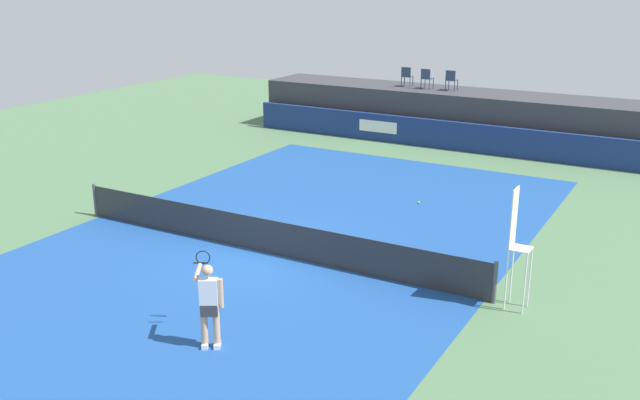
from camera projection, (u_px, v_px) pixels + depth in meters
ground_plane at (320, 220)px, 21.54m from camera, size 48.00×48.00×0.00m
court_inner at (265, 252)px, 19.05m from camera, size 12.00×22.00×0.00m
sponsor_wall at (442, 135)px, 30.07m from camera, size 18.00×0.22×1.20m
spectator_platform at (457, 116)px, 31.40m from camera, size 18.00×2.80×2.20m
spectator_chair_far_left at (407, 76)px, 32.01m from camera, size 0.47×0.47×0.89m
spectator_chair_left at (427, 78)px, 31.42m from camera, size 0.47×0.47×0.89m
spectator_chair_center at (451, 79)px, 30.94m from camera, size 0.44×0.44×0.89m
umpire_chair at (516, 240)px, 15.48m from camera, size 0.45×0.45×2.76m
tennis_net at (264, 236)px, 18.91m from camera, size 12.40×0.02×0.95m
net_post_near at (95, 200)px, 21.80m from camera, size 0.10×0.10×1.00m
net_post_far at (495, 283)px, 15.99m from camera, size 0.10×0.10×1.00m
tennis_player at (209, 303)px, 13.98m from camera, size 1.09×1.02×1.77m
tennis_ball at (419, 202)px, 23.05m from camera, size 0.07×0.07×0.07m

